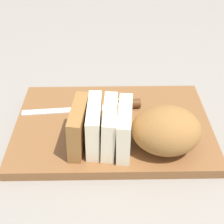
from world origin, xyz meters
TOP-DOWN VIEW (x-y plane):
  - ground_plane at (0.00, 0.00)m, footprint 3.00×3.00m
  - cutting_board at (0.00, 0.00)m, footprint 0.45×0.30m
  - bread_loaf at (-0.05, 0.07)m, footprint 0.27×0.13m
  - bread_knife at (0.00, -0.05)m, footprint 0.28×0.05m
  - crumb_near_knife at (0.03, -0.06)m, footprint 0.01×0.01m
  - crumb_near_loaf at (-0.05, 0.01)m, footprint 0.00×0.00m

SIDE VIEW (x-z plane):
  - ground_plane at x=0.00m, z-range 0.00..0.00m
  - cutting_board at x=0.00m, z-range 0.00..0.02m
  - crumb_near_loaf at x=-0.05m, z-range 0.02..0.03m
  - crumb_near_knife at x=0.03m, z-range 0.02..0.03m
  - bread_knife at x=0.00m, z-range 0.02..0.04m
  - bread_loaf at x=-0.05m, z-range 0.02..0.12m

